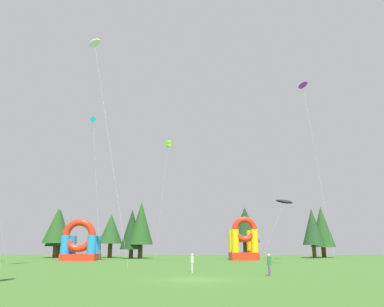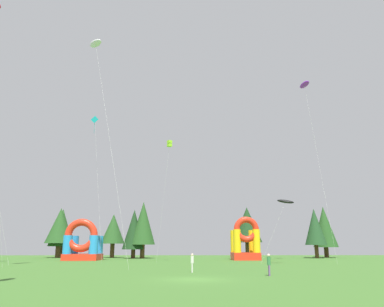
{
  "view_description": "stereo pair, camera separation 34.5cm",
  "coord_description": "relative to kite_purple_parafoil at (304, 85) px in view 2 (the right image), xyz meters",
  "views": [
    {
      "loc": [
        -0.91,
        -27.16,
        2.36
      ],
      "look_at": [
        0.0,
        6.16,
        10.45
      ],
      "focal_mm": 35.08,
      "sensor_mm": 36.0,
      "label": 1
    },
    {
      "loc": [
        -0.56,
        -27.17,
        2.36
      ],
      "look_at": [
        0.0,
        6.16,
        10.45
      ],
      "focal_mm": 35.08,
      "sensor_mm": 36.0,
      "label": 2
    }
  ],
  "objects": [
    {
      "name": "kite_black_parafoil",
      "position": [
        -4.96,
        -4.37,
        -17.55
      ],
      "size": [
        4.34,
        1.49,
        7.95
      ],
      "color": "black",
      "rests_on": "ground_plane"
    },
    {
      "name": "tree_row_8",
      "position": [
        8.76,
        20.57,
        -19.5
      ],
      "size": [
        4.5,
        4.5,
        9.36
      ],
      "color": "#4C331E",
      "rests_on": "ground_plane"
    },
    {
      "name": "kite_purple_parafoil",
      "position": [
        0.0,
        0.0,
        0.0
      ],
      "size": [
        1.43,
        5.89,
        25.49
      ],
      "color": "purple",
      "rests_on": "ground_plane"
    },
    {
      "name": "person_midfield",
      "position": [
        -10.87,
        -20.55,
        -24.09
      ],
      "size": [
        0.29,
        0.29,
        1.64
      ],
      "rotation": [
        0.0,
        0.0,
        1.59
      ],
      "color": "#724C8C",
      "rests_on": "ground_plane"
    },
    {
      "name": "tree_row_2",
      "position": [
        -40.51,
        21.24,
        -19.67
      ],
      "size": [
        4.69,
        4.69,
        8.85
      ],
      "color": "#4C331E",
      "rests_on": "ground_plane"
    },
    {
      "name": "tree_row_7",
      "position": [
        5.77,
        17.1,
        -19.66
      ],
      "size": [
        3.76,
        3.76,
        8.65
      ],
      "color": "#4C331E",
      "rests_on": "ground_plane"
    },
    {
      "name": "tree_row_5",
      "position": [
        -24.83,
        16.65,
        -19.09
      ],
      "size": [
        4.31,
        4.31,
        9.73
      ],
      "color": "#4C331E",
      "rests_on": "ground_plane"
    },
    {
      "name": "tree_row_4",
      "position": [
        -26.45,
        16.97,
        -20.13
      ],
      "size": [
        3.97,
        3.97,
        8.43
      ],
      "color": "#4C331E",
      "rests_on": "ground_plane"
    },
    {
      "name": "kite_teal_diamond",
      "position": [
        -31.42,
        4.76,
        -4.32
      ],
      "size": [
        3.62,
        4.41,
        21.52
      ],
      "color": "#0C7F7A",
      "rests_on": "ground_plane"
    },
    {
      "name": "kite_white_parafoil",
      "position": [
        -29.14,
        -6.44,
        2.69
      ],
      "size": [
        7.71,
        8.21,
        28.34
      ],
      "color": "white",
      "rests_on": "ground_plane"
    },
    {
      "name": "tree_row_3",
      "position": [
        -30.73,
        20.24,
        -19.95
      ],
      "size": [
        4.35,
        4.35,
        7.84
      ],
      "color": "#4C331E",
      "rests_on": "ground_plane"
    },
    {
      "name": "inflatable_orange_dome",
      "position": [
        -33.11,
        8.6,
        -22.86
      ],
      "size": [
        5.24,
        4.8,
        6.17
      ],
      "color": "red",
      "rests_on": "ground_plane"
    },
    {
      "name": "tree_row_1",
      "position": [
        -40.55,
        20.2,
        -19.36
      ],
      "size": [
        5.08,
        5.08,
        8.95
      ],
      "color": "#4C331E",
      "rests_on": "ground_plane"
    },
    {
      "name": "inflatable_red_slide",
      "position": [
        -7.97,
        9.39,
        -22.69
      ],
      "size": [
        4.12,
        4.79,
        6.55
      ],
      "color": "red",
      "rests_on": "ground_plane"
    },
    {
      "name": "ground_plane",
      "position": [
        -16.77,
        -23.47,
        -25.07
      ],
      "size": [
        120.0,
        120.0,
        0.0
      ],
      "primitive_type": "plane",
      "color": "#3D6B28"
    },
    {
      "name": "tree_row_6",
      "position": [
        -6.01,
        19.09,
        -19.24
      ],
      "size": [
        5.23,
        5.23,
        9.07
      ],
      "color": "#4C331E",
      "rests_on": "ground_plane"
    },
    {
      "name": "person_left_edge",
      "position": [
        -16.75,
        -16.95,
        -24.12
      ],
      "size": [
        0.31,
        0.31,
        1.59
      ],
      "rotation": [
        0.0,
        0.0,
        4.55
      ],
      "color": "silver",
      "rests_on": "ground_plane"
    },
    {
      "name": "kite_lime_box",
      "position": [
        -19.62,
        -0.41,
        -9.19
      ],
      "size": [
        2.03,
        2.76,
        16.39
      ],
      "color": "#8CD826",
      "rests_on": "ground_plane"
    }
  ]
}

